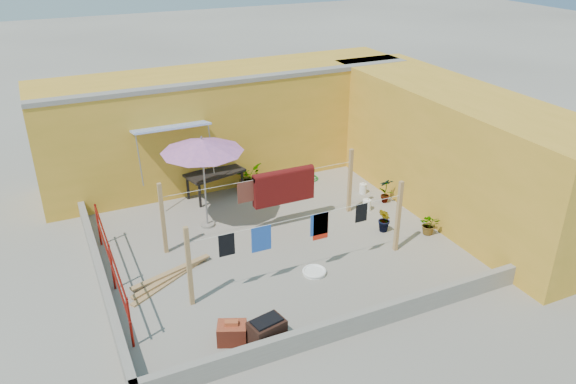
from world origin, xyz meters
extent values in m
plane|color=#9E998E|center=(0.00, 0.00, 0.00)|extent=(80.00, 80.00, 0.00)
cube|color=gold|center=(0.50, 4.70, 1.60)|extent=(11.00, 2.40, 3.20)
cube|color=gray|center=(0.50, 3.65, 3.15)|extent=(11.00, 0.35, 0.12)
cube|color=#2D51B2|center=(-1.60, 3.15, 2.25)|extent=(2.00, 0.79, 0.22)
cylinder|color=gray|center=(-2.55, 2.78, 1.60)|extent=(0.03, 0.30, 1.28)
cylinder|color=gray|center=(-0.65, 2.78, 1.60)|extent=(0.03, 0.30, 1.28)
cube|color=gold|center=(5.20, 0.00, 1.60)|extent=(2.40, 9.00, 3.20)
cube|color=gray|center=(0.00, -3.58, 0.22)|extent=(8.30, 0.16, 0.44)
cube|color=gray|center=(-4.08, 0.00, 0.22)|extent=(0.16, 7.30, 0.44)
cylinder|color=maroon|center=(-3.85, -2.20, 0.55)|extent=(0.05, 0.05, 1.10)
cylinder|color=maroon|center=(-3.85, -0.20, 0.55)|extent=(0.05, 0.05, 1.10)
cylinder|color=maroon|center=(-3.85, 1.80, 0.55)|extent=(0.05, 0.05, 1.10)
cylinder|color=maroon|center=(-3.85, -0.20, 1.05)|extent=(0.04, 4.20, 0.04)
cylinder|color=maroon|center=(-3.85, -0.20, 0.60)|extent=(0.04, 4.20, 0.04)
cube|color=tan|center=(-2.50, -1.40, 0.90)|extent=(0.09, 0.09, 1.80)
cube|color=tan|center=(2.50, -1.40, 0.90)|extent=(0.09, 0.09, 1.80)
cube|color=tan|center=(2.50, 0.80, 0.90)|extent=(0.09, 0.09, 1.80)
cube|color=tan|center=(-2.50, 0.80, 0.90)|extent=(0.09, 0.09, 1.80)
cylinder|color=silver|center=(0.00, -1.40, 1.45)|extent=(5.00, 0.01, 0.01)
cylinder|color=silver|center=(0.00, 0.80, 1.45)|extent=(5.00, 0.01, 0.01)
cube|color=#500D0D|center=(0.57, 0.80, 1.09)|extent=(1.61, 0.22, 0.82)
cube|color=black|center=(1.15, 0.80, 1.15)|extent=(0.37, 0.02, 0.61)
cube|color=brown|center=(-0.44, 0.80, 1.17)|extent=(0.42, 0.02, 0.56)
cube|color=blue|center=(-0.94, -1.40, 1.16)|extent=(0.44, 0.02, 0.58)
cube|color=black|center=(-1.70, -1.40, 1.20)|extent=(0.34, 0.02, 0.50)
cube|color=red|center=(0.45, -1.40, 1.13)|extent=(0.36, 0.02, 0.64)
cube|color=blue|center=(0.42, -1.40, 1.19)|extent=(0.43, 0.02, 0.52)
cube|color=black|center=(1.48, -1.40, 1.23)|extent=(0.29, 0.02, 0.44)
cylinder|color=gray|center=(-1.22, 1.63, 0.03)|extent=(0.37, 0.37, 0.06)
cylinder|color=gray|center=(-1.22, 1.63, 1.17)|extent=(0.04, 0.04, 2.34)
cone|color=#C86BA4|center=(-1.22, 1.63, 2.22)|extent=(2.05, 2.05, 0.33)
cylinder|color=gray|center=(-1.22, 1.63, 2.40)|extent=(0.04, 0.04, 0.10)
cube|color=black|center=(-0.47, 3.20, 0.72)|extent=(1.76, 1.18, 0.06)
cube|color=black|center=(-1.07, 2.71, 0.35)|extent=(0.06, 0.06, 0.70)
cube|color=black|center=(-1.23, 3.34, 0.35)|extent=(0.06, 0.06, 0.70)
cube|color=black|center=(0.29, 3.06, 0.35)|extent=(0.06, 0.06, 0.70)
cube|color=black|center=(0.13, 3.69, 0.35)|extent=(0.06, 0.06, 0.70)
cube|color=#9C3824|center=(-2.14, -2.84, 0.20)|extent=(0.65, 0.57, 0.39)
cube|color=#B75E2B|center=(-2.14, -2.84, 0.43)|extent=(0.27, 0.21, 0.08)
cube|color=tan|center=(-2.80, -0.47, 0.02)|extent=(1.77, 1.14, 0.04)
cube|color=tan|center=(-2.72, -0.35, 0.06)|extent=(1.84, 0.99, 0.04)
cube|color=tan|center=(-2.64, -0.23, 0.11)|extent=(1.93, 0.74, 0.04)
cube|color=#321A13|center=(-1.59, -3.20, 0.27)|extent=(0.72, 0.56, 0.54)
cube|color=black|center=(-1.59, -3.20, 0.56)|extent=(0.59, 0.43, 0.04)
cylinder|color=white|center=(0.28, -1.49, 0.03)|extent=(0.51, 0.51, 0.07)
torus|color=white|center=(0.28, -1.49, 0.07)|extent=(0.54, 0.54, 0.06)
cylinder|color=white|center=(3.44, 1.59, 0.14)|extent=(0.21, 0.21, 0.29)
cylinder|color=white|center=(3.44, 1.59, 0.31)|extent=(0.06, 0.06, 0.05)
cylinder|color=white|center=(2.97, 0.63, 0.16)|extent=(0.23, 0.23, 0.31)
cylinder|color=white|center=(2.97, 0.63, 0.33)|extent=(0.06, 0.06, 0.05)
torus|color=#197224|center=(2.49, 3.12, 0.02)|extent=(0.53, 0.53, 0.04)
torus|color=#197224|center=(2.49, 3.12, 0.06)|extent=(0.45, 0.45, 0.04)
imported|color=#265E1A|center=(0.52, 3.20, 0.41)|extent=(0.96, 0.93, 0.81)
imported|color=#265E1A|center=(1.63, 2.34, 0.31)|extent=(0.38, 0.38, 0.62)
imported|color=#265E1A|center=(3.70, 0.84, 0.37)|extent=(0.44, 0.34, 0.74)
imported|color=#265E1A|center=(2.74, -0.55, 0.34)|extent=(0.37, 0.42, 0.67)
imported|color=#265E1A|center=(3.70, -1.12, 0.27)|extent=(0.64, 0.63, 0.54)
camera|label=1|loc=(-4.66, -10.75, 7.09)|focal=35.00mm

